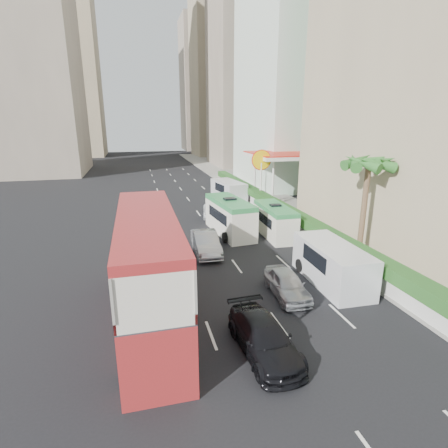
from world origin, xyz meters
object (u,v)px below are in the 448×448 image
object	(u,v)px
minibus_far	(275,221)
shell_station	(279,177)
van_asset	(214,217)
car_silver_lane_a	(206,253)
panel_van_near	(332,264)
panel_van_far	(229,191)
double_decker_bus	(149,269)
minibus_near	(230,217)
car_silver_lane_b	(286,295)
car_black	(263,352)
palm_tree	(363,211)

from	to	relation	value
minibus_far	shell_station	size ratio (longest dim) A/B	0.70
van_asset	car_silver_lane_a	bearing A→B (deg)	-94.93
van_asset	panel_van_near	xyz separation A→B (m)	(3.38, -15.87, 1.14)
panel_van_far	double_decker_bus	bearing A→B (deg)	-121.90
minibus_far	panel_van_far	bearing A→B (deg)	92.54
car_silver_lane_a	minibus_near	size ratio (longest dim) A/B	0.72
double_decker_bus	car_silver_lane_b	size ratio (longest dim) A/B	2.77
panel_van_far	shell_station	distance (m)	6.18
car_silver_lane_a	car_black	world-z (taller)	car_silver_lane_a
car_silver_lane_b	shell_station	bearing A→B (deg)	70.86
double_decker_bus	minibus_near	bearing A→B (deg)	59.51
car_black	shell_station	world-z (taller)	shell_station
car_silver_lane_a	minibus_far	distance (m)	6.81
car_black	shell_station	xyz separation A→B (m)	(11.80, 26.68, 2.75)
car_silver_lane_b	palm_tree	distance (m)	8.27
panel_van_far	shell_station	bearing A→B (deg)	-20.40
car_black	minibus_near	world-z (taller)	minibus_near
car_silver_lane_a	car_black	bearing A→B (deg)	-87.76
double_decker_bus	minibus_far	size ratio (longest dim) A/B	1.97
double_decker_bus	shell_station	distance (m)	28.02
car_silver_lane_b	double_decker_bus	bearing A→B (deg)	-172.88
car_black	minibus_near	size ratio (longest dim) A/B	0.73
van_asset	panel_van_near	bearing A→B (deg)	-67.08
car_silver_lane_b	car_black	distance (m)	5.12
car_silver_lane_b	car_black	size ratio (longest dim) A/B	0.84
car_black	minibus_near	bearing A→B (deg)	76.82
double_decker_bus	palm_tree	world-z (taller)	palm_tree
car_silver_lane_a	panel_van_far	size ratio (longest dim) A/B	0.82
panel_van_near	palm_tree	world-z (taller)	palm_tree
van_asset	panel_van_far	xyz separation A→B (m)	(3.32, 6.87, 1.14)
van_asset	palm_tree	size ratio (longest dim) A/B	0.68
car_silver_lane_b	minibus_near	bearing A→B (deg)	93.10
minibus_near	palm_tree	distance (m)	10.58
van_asset	palm_tree	bearing A→B (deg)	-51.43
car_black	shell_station	bearing A→B (deg)	63.07
panel_van_far	car_black	bearing A→B (deg)	-111.17
double_decker_bus	van_asset	world-z (taller)	double_decker_bus
car_silver_lane_a	panel_van_far	world-z (taller)	panel_van_far
car_black	van_asset	bearing A→B (deg)	79.80
car_silver_lane_b	panel_van_near	bearing A→B (deg)	17.85
minibus_near	minibus_far	distance (m)	3.69
palm_tree	shell_station	xyz separation A→B (m)	(2.20, 19.00, -0.63)
car_black	palm_tree	xyz separation A→B (m)	(9.60, 7.68, 3.38)
car_black	minibus_far	bearing A→B (deg)	63.29
minibus_far	car_silver_lane_a	bearing A→B (deg)	-155.98
minibus_far	panel_van_far	size ratio (longest dim) A/B	0.98
car_silver_lane_a	minibus_far	size ratio (longest dim) A/B	0.83
car_silver_lane_a	car_black	size ratio (longest dim) A/B	0.99
car_silver_lane_a	car_black	xyz separation A→B (m)	(0.07, -11.47, 0.00)
panel_van_near	car_silver_lane_b	bearing A→B (deg)	-163.36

